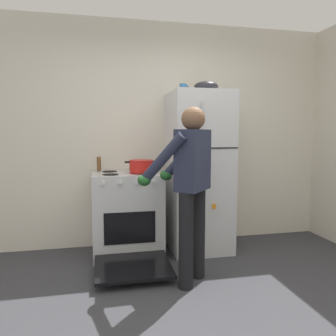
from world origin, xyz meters
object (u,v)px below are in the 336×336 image
Objects in this scene: person_cook at (189,179)px; mixing_bowl at (206,87)px; coffee_mug at (183,88)px; pepper_mill at (99,164)px; refrigerator at (199,172)px; stove_range at (127,215)px; red_pot at (141,166)px.

mixing_bowl is (0.43, 0.83, 0.95)m from person_cook.
pepper_mill is (-0.96, 0.15, -0.87)m from coffee_mug.
refrigerator is 1.49× the size of stove_range.
coffee_mug is at bearing 5.87° from stove_range.
mixing_bowl is (0.26, -0.05, 0.01)m from coffee_mug.
refrigerator is 16.41× the size of coffee_mug.
refrigerator is at bearing -9.96° from pepper_mill.
mixing_bowl is (0.92, 0.02, 1.45)m from stove_range.
red_pot is at bearing -11.27° from stove_range.
pepper_mill is at bearing 151.48° from red_pot.
mixing_bowl is (0.08, 0.00, 0.98)m from refrigerator.
refrigerator is 0.96m from stove_range.
refrigerator is 11.33× the size of pepper_mill.
pepper_mill is at bearing 170.04° from refrigerator.
person_cook is at bearing -67.16° from red_pot.
mixing_bowl is at bearing 62.59° from person_cook.
stove_range is 0.57m from red_pot.
refrigerator is at bearing -179.78° from mixing_bowl.
pepper_mill is (-0.46, 0.25, 0.01)m from red_pot.
coffee_mug is at bearing 169.01° from mixing_bowl.
coffee_mug reaches higher than person_cook.
red_pot is 1.32× the size of mixing_bowl.
coffee_mug is (0.50, 0.10, 0.88)m from red_pot.
stove_range is 0.77× the size of person_cook.
mixing_bowl is at bearing 3.76° from red_pot.
stove_range is 11.03× the size of coffee_mug.
red_pot is (-0.33, 0.78, 0.05)m from person_cook.
person_cook is 9.86× the size of pepper_mill.
coffee_mug is 1.31m from pepper_mill.
refrigerator is 1.16m from pepper_mill.
coffee_mug is 0.40× the size of mixing_bowl.
person_cook is at bearing -101.15° from coffee_mug.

